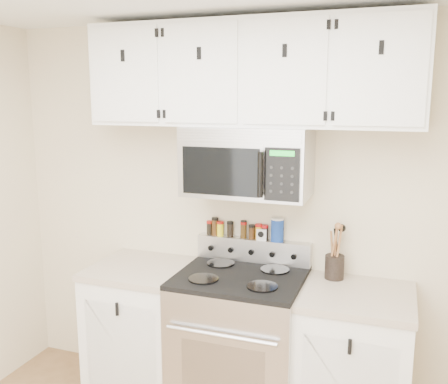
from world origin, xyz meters
name	(u,v)px	position (x,y,z in m)	size (l,w,h in m)	color
back_wall	(255,215)	(0.00, 1.75, 1.25)	(3.50, 0.01, 2.50)	beige
range	(240,345)	(0.00, 1.43, 0.49)	(0.76, 0.65, 1.10)	#B7B7BA
base_cabinet_left	(144,330)	(-0.69, 1.45, 0.46)	(0.64, 0.62, 0.92)	white
base_cabinet_right	(353,367)	(0.69, 1.45, 0.46)	(0.64, 0.62, 0.92)	white
microwave	(247,162)	(0.00, 1.55, 1.63)	(0.76, 0.44, 0.42)	#9E9EA3
upper_cabinets	(249,74)	(0.00, 1.58, 2.15)	(2.00, 0.35, 0.62)	white
utensil_crock	(335,265)	(0.54, 1.64, 1.01)	(0.12, 0.12, 0.34)	black
kitchen_timer	(262,234)	(0.06, 1.71, 1.14)	(0.07, 0.05, 0.08)	silver
salt_canister	(277,230)	(0.16, 1.71, 1.18)	(0.08, 0.08, 0.15)	navy
spice_jar_0	(210,228)	(-0.31, 1.71, 1.15)	(0.04, 0.04, 0.10)	black
spice_jar_1	(215,226)	(-0.27, 1.71, 1.16)	(0.05, 0.05, 0.12)	#42280F
spice_jar_2	(220,228)	(-0.23, 1.71, 1.15)	(0.05, 0.05, 0.10)	yellow
spice_jar_3	(230,229)	(-0.16, 1.71, 1.15)	(0.04, 0.04, 0.10)	black
spice_jar_4	(243,230)	(-0.07, 1.71, 1.16)	(0.04, 0.04, 0.11)	#3D280E
spice_jar_5	(244,229)	(-0.07, 1.71, 1.16)	(0.04, 0.04, 0.12)	#3F240F
spice_jar_6	(252,232)	(-0.01, 1.71, 1.15)	(0.04, 0.04, 0.09)	#38200D
spice_jar_7	(259,232)	(0.03, 1.71, 1.15)	(0.04, 0.04, 0.10)	orange
spice_jar_8	(265,232)	(0.08, 1.71, 1.15)	(0.05, 0.05, 0.10)	black
spice_jar_9	(277,234)	(0.15, 1.71, 1.15)	(0.04, 0.04, 0.10)	#39290D
spice_jar_10	(281,234)	(0.18, 1.71, 1.15)	(0.04, 0.04, 0.09)	gold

